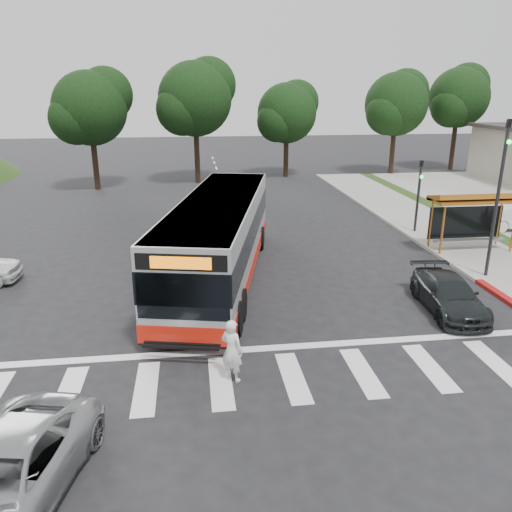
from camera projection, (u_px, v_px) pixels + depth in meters
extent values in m
plane|color=black|center=(266.00, 304.00, 18.50)|extent=(140.00, 140.00, 0.00)
cube|color=gray|center=(443.00, 233.00, 27.35)|extent=(4.00, 40.00, 0.12)
cube|color=#9E9991|center=(408.00, 234.00, 27.10)|extent=(0.30, 40.00, 0.15)
cube|color=silver|center=(293.00, 377.00, 13.79)|extent=(18.00, 2.60, 0.01)
cylinder|color=#A7601B|center=(442.00, 231.00, 23.34)|extent=(0.10, 0.10, 2.30)
cylinder|color=#A7601B|center=(431.00, 224.00, 24.46)|extent=(0.10, 0.10, 2.30)
cylinder|color=#A7601B|center=(499.00, 222.00, 24.91)|extent=(0.10, 0.10, 2.30)
cube|color=#A7601B|center=(475.00, 200.00, 23.71)|extent=(4.20, 1.60, 0.12)
cube|color=#A7601B|center=(475.00, 197.00, 23.71)|extent=(4.20, 1.32, 0.51)
cube|color=black|center=(465.00, 222.00, 24.67)|extent=(3.80, 0.06, 1.60)
cube|color=gray|center=(469.00, 240.00, 24.34)|extent=(3.60, 0.40, 0.08)
cylinder|color=black|center=(497.00, 202.00, 20.05)|extent=(0.14, 0.14, 6.50)
imported|color=black|center=(508.00, 132.00, 19.18)|extent=(0.16, 0.20, 1.00)
sphere|color=#19E533|center=(509.00, 142.00, 19.12)|extent=(0.18, 0.18, 0.18)
cylinder|color=black|center=(418.00, 197.00, 27.03)|extent=(0.14, 0.14, 4.00)
imported|color=black|center=(421.00, 170.00, 26.56)|extent=(0.16, 0.20, 1.00)
sphere|color=#19E533|center=(422.00, 177.00, 26.50)|extent=(0.18, 0.18, 0.18)
cylinder|color=black|center=(392.00, 149.00, 46.06)|extent=(0.44, 0.44, 4.40)
sphere|color=black|center=(396.00, 104.00, 44.79)|extent=(5.60, 5.60, 5.60)
sphere|color=black|center=(405.00, 92.00, 45.40)|extent=(4.20, 4.20, 4.20)
sphere|color=black|center=(388.00, 113.00, 44.23)|extent=(3.92, 3.92, 3.92)
cylinder|color=black|center=(453.00, 145.00, 48.76)|extent=(0.44, 0.44, 4.84)
sphere|color=black|center=(459.00, 98.00, 47.36)|extent=(5.60, 5.60, 5.60)
sphere|color=black|center=(467.00, 85.00, 47.94)|extent=(4.20, 4.20, 4.20)
sphere|color=black|center=(452.00, 106.00, 46.83)|extent=(3.92, 3.92, 3.92)
cylinder|color=black|center=(197.00, 154.00, 41.93)|extent=(0.44, 0.44, 4.84)
sphere|color=black|center=(195.00, 99.00, 40.53)|extent=(6.00, 6.00, 6.00)
sphere|color=black|center=(209.00, 85.00, 41.18)|extent=(4.50, 4.50, 4.50)
sphere|color=black|center=(182.00, 109.00, 39.94)|extent=(4.20, 4.20, 4.20)
cylinder|color=black|center=(286.00, 155.00, 44.93)|extent=(0.44, 0.44, 3.96)
sphere|color=black|center=(287.00, 113.00, 43.79)|extent=(5.20, 5.20, 5.20)
sphere|color=black|center=(297.00, 102.00, 44.37)|extent=(3.90, 3.90, 3.90)
sphere|color=black|center=(278.00, 121.00, 43.27)|extent=(3.64, 3.64, 3.64)
cylinder|color=black|center=(95.00, 161.00, 39.14)|extent=(0.44, 0.44, 4.40)
sphere|color=black|center=(90.00, 108.00, 37.87)|extent=(5.60, 5.60, 5.60)
sphere|color=black|center=(105.00, 94.00, 38.48)|extent=(4.20, 4.20, 4.20)
sphere|color=black|center=(76.00, 118.00, 37.31)|extent=(3.92, 3.92, 3.92)
imported|color=white|center=(232.00, 350.00, 13.40)|extent=(0.78, 0.74, 1.80)
imported|color=black|center=(449.00, 295.00, 17.78)|extent=(2.10, 4.39, 1.23)
imported|color=#9EA0A3|center=(4.00, 476.00, 9.36)|extent=(3.27, 5.24, 1.35)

